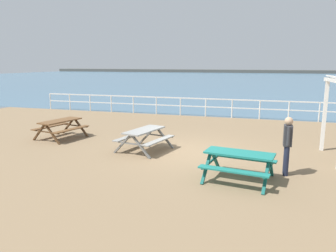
# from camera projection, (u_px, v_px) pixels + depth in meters

# --- Properties ---
(ground_plane) EXTENTS (30.00, 24.00, 0.20)m
(ground_plane) POSITION_uv_depth(u_px,v_px,m) (187.00, 154.00, 11.61)
(ground_plane) COLOR #846B4C
(sea_band) EXTENTS (142.00, 90.00, 0.01)m
(sea_band) POSITION_uv_depth(u_px,v_px,m) (253.00, 79.00, 61.08)
(sea_band) COLOR #476B84
(sea_band) RESTS_ON ground
(distant_shoreline) EXTENTS (142.00, 6.00, 1.80)m
(distant_shoreline) POSITION_uv_depth(u_px,v_px,m) (259.00, 73.00, 101.42)
(distant_shoreline) COLOR #4C4C47
(distant_shoreline) RESTS_ON ground
(seaward_railing) EXTENTS (23.07, 0.07, 1.08)m
(seaward_railing) POSITION_uv_depth(u_px,v_px,m) (219.00, 105.00, 18.72)
(seaward_railing) COLOR white
(seaward_railing) RESTS_ON ground
(picnic_table_near_left) EXTENTS (1.87, 2.09, 0.80)m
(picnic_table_near_left) POSITION_uv_depth(u_px,v_px,m) (144.00, 135.00, 11.60)
(picnic_table_near_left) COLOR gray
(picnic_table_near_left) RESTS_ON ground
(picnic_table_near_right) EXTENTS (1.86, 2.08, 0.80)m
(picnic_table_near_right) POSITION_uv_depth(u_px,v_px,m) (61.00, 125.00, 13.47)
(picnic_table_near_right) COLOR brown
(picnic_table_near_right) RESTS_ON ground
(picnic_table_mid_centre) EXTENTS (2.01, 1.77, 0.80)m
(picnic_table_mid_centre) POSITION_uv_depth(u_px,v_px,m) (239.00, 159.00, 8.65)
(picnic_table_mid_centre) COLOR #1E7A70
(picnic_table_mid_centre) RESTS_ON ground
(visitor) EXTENTS (0.23, 0.53, 1.66)m
(visitor) POSITION_uv_depth(u_px,v_px,m) (287.00, 142.00, 9.01)
(visitor) COLOR #1E2338
(visitor) RESTS_ON ground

